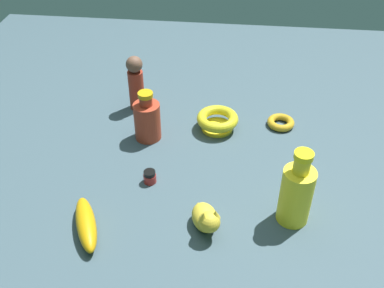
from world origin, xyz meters
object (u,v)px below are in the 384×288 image
object	(u,v)px
nail_polish_jar	(150,177)
bottle_short	(147,119)
bowl	(217,120)
bangle	(281,122)
banana	(86,224)
bottle_tall	(296,193)
person_figure_adult	(136,82)
cat_figurine	(206,218)

from	to	relation	value
nail_polish_jar	bottle_short	xyz separation A→B (m)	(-0.04, 0.20, 0.05)
bowl	bangle	world-z (taller)	bowl
bottle_short	banana	distance (m)	0.40
nail_polish_jar	bowl	xyz separation A→B (m)	(0.17, 0.27, 0.01)
bowl	bottle_tall	size ratio (longest dim) A/B	0.62
nail_polish_jar	bowl	world-z (taller)	bowl
bottle_tall	person_figure_adult	size ratio (longest dim) A/B	1.12
bangle	banana	size ratio (longest dim) A/B	0.48
cat_figurine	banana	distance (m)	0.29
cat_figurine	bottle_short	size ratio (longest dim) A/B	0.75
bowl	banana	distance (m)	0.54
bowl	person_figure_adult	size ratio (longest dim) A/B	0.69
bottle_short	person_figure_adult	distance (m)	0.18
nail_polish_jar	bangle	size ratio (longest dim) A/B	0.42
bangle	bottle_tall	bearing A→B (deg)	-88.46
bottle_tall	bottle_short	xyz separation A→B (m)	(-0.43, 0.29, -0.02)
cat_figurine	nail_polish_jar	size ratio (longest dim) A/B	3.31
nail_polish_jar	bottle_short	bearing A→B (deg)	101.94
cat_figurine	bangle	distance (m)	0.50
bottle_short	person_figure_adult	world-z (taller)	person_figure_adult
bottle_short	banana	world-z (taller)	bottle_short
bowl	person_figure_adult	bearing A→B (deg)	161.71
bowl	bangle	xyz separation A→B (m)	(0.20, 0.04, -0.02)
nail_polish_jar	banana	bearing A→B (deg)	-122.63
nail_polish_jar	bottle_tall	xyz separation A→B (m)	(0.38, -0.09, 0.07)
bangle	person_figure_adult	size ratio (longest dim) A/B	0.46
banana	bowl	bearing A→B (deg)	123.98
bowl	nail_polish_jar	bearing A→B (deg)	-122.08
person_figure_adult	bottle_tall	bearing A→B (deg)	-42.72
bottle_tall	bottle_short	world-z (taller)	bottle_tall
cat_figurine	bowl	size ratio (longest dim) A/B	0.93
bangle	bowl	bearing A→B (deg)	-168.95
person_figure_adult	bowl	bearing A→B (deg)	-18.29
cat_figurine	bowl	distance (m)	0.42
bowl	bottle_short	distance (m)	0.22
bottle_tall	bangle	bearing A→B (deg)	91.54
bottle_short	cat_figurine	bearing A→B (deg)	-59.10
cat_figurine	bangle	bearing A→B (deg)	66.27
bottle_tall	bowl	bearing A→B (deg)	120.57
cat_figurine	nail_polish_jar	xyz separation A→B (m)	(-0.17, 0.15, -0.02)
nail_polish_jar	person_figure_adult	world-z (taller)	person_figure_adult
bowl	bottle_tall	xyz separation A→B (m)	(0.21, -0.36, 0.06)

